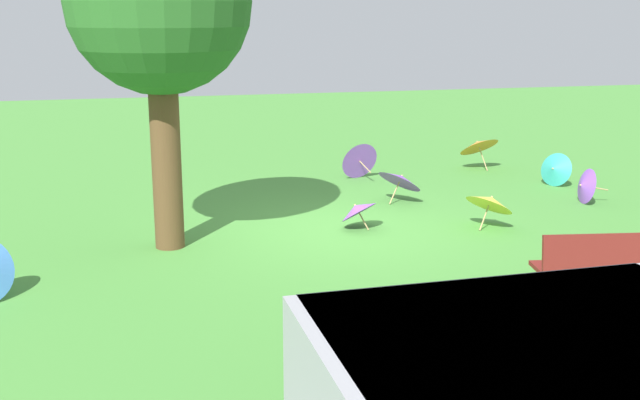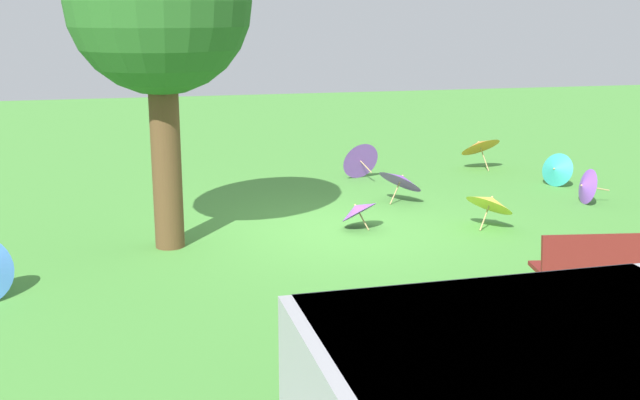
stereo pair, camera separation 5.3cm
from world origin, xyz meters
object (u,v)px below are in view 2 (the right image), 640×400
object	(u,v)px
shade_tree	(159,6)
parasol_purple_1	(357,209)
parasol_yellow_0	(491,202)
parasol_purple_3	(359,159)
parasol_teal_1	(556,169)
parasol_orange_0	(480,145)
parasol_purple_0	(585,186)
park_bench	(605,268)
parasol_purple_2	(401,179)

from	to	relation	value
shade_tree	parasol_purple_1	world-z (taller)	shade_tree
parasol_yellow_0	parasol_purple_3	world-z (taller)	parasol_purple_3
parasol_purple_3	parasol_teal_1	distance (m)	3.85
shade_tree	parasol_orange_0	world-z (taller)	shade_tree
shade_tree	parasol_teal_1	xyz separation A→B (m)	(-7.49, -2.28, -3.06)
parasol_purple_1	parasol_purple_3	distance (m)	3.76
parasol_purple_3	parasol_purple_1	bearing A→B (deg)	73.24
parasol_orange_0	parasol_teal_1	bearing A→B (deg)	110.31
parasol_purple_1	parasol_purple_0	bearing A→B (deg)	-171.98
parasol_teal_1	park_bench	bearing A→B (deg)	64.74
parasol_purple_3	parasol_teal_1	size ratio (longest dim) A/B	1.17
park_bench	parasol_orange_0	xyz separation A→B (m)	(-2.04, -7.77, 0.06)
park_bench	parasol_yellow_0	bearing A→B (deg)	-93.41
park_bench	shade_tree	size ratio (longest dim) A/B	0.35
parasol_purple_0	parasol_orange_0	world-z (taller)	parasol_orange_0
parasol_teal_1	parasol_orange_0	bearing A→B (deg)	-69.69
parasol_yellow_0	parasol_purple_1	distance (m)	2.09
parasol_purple_1	parasol_purple_3	world-z (taller)	parasol_purple_3
parasol_purple_3	parasol_teal_1	world-z (taller)	parasol_purple_3
shade_tree	parasol_purple_0	world-z (taller)	shade_tree
parasol_purple_0	parasol_purple_2	xyz separation A→B (m)	(3.11, -0.86, 0.10)
shade_tree	parasol_purple_0	distance (m)	7.93
shade_tree	parasol_purple_2	size ratio (longest dim) A/B	4.51
parasol_orange_0	parasol_purple_3	xyz separation A→B (m)	(2.79, 0.34, -0.13)
parasol_purple_1	parasol_teal_1	xyz separation A→B (m)	(-4.59, -2.01, 0.02)
parasol_yellow_0	parasol_purple_3	size ratio (longest dim) A/B	1.18
parasol_purple_0	parasol_orange_0	distance (m)	3.36
parasol_purple_1	parasol_purple_2	bearing A→B (deg)	-130.14
shade_tree	parasol_purple_3	bearing A→B (deg)	-135.81
parasol_purple_0	parasol_purple_1	world-z (taller)	parasol_purple_0
park_bench	parasol_purple_1	xyz separation A→B (m)	(1.84, -3.83, -0.15)
parasol_purple_1	parasol_purple_3	bearing A→B (deg)	-106.76
parasol_purple_0	parasol_purple_2	world-z (taller)	parasol_purple_2
parasol_purple_0	parasol_purple_2	size ratio (longest dim) A/B	0.63
parasol_yellow_0	parasol_purple_3	bearing A→B (deg)	-76.79
parasol_purple_2	parasol_purple_3	bearing A→B (deg)	-85.76
parasol_purple_2	park_bench	bearing A→B (deg)	96.38
shade_tree	parasol_purple_3	size ratio (longest dim) A/B	5.54
parasol_purple_1	parasol_teal_1	size ratio (longest dim) A/B	1.16
shade_tree	parasol_teal_1	size ratio (longest dim) A/B	6.46
parasol_yellow_0	parasol_orange_0	distance (m)	4.76
parasol_orange_0	parasol_purple_3	world-z (taller)	parasol_orange_0
parasol_purple_0	parasol_teal_1	size ratio (longest dim) A/B	0.90
parasol_purple_0	parasol_purple_3	bearing A→B (deg)	-42.42
parasol_yellow_0	parasol_purple_2	world-z (taller)	parasol_purple_2
parasol_yellow_0	parasol_teal_1	xyz separation A→B (m)	(-2.55, -2.46, -0.10)
parasol_purple_2	shade_tree	bearing A→B (deg)	22.86
parasol_purple_0	parasol_purple_2	distance (m)	3.23
park_bench	parasol_purple_3	xyz separation A→B (m)	(0.75, -7.43, -0.07)
shade_tree	parasol_purple_3	distance (m)	6.31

